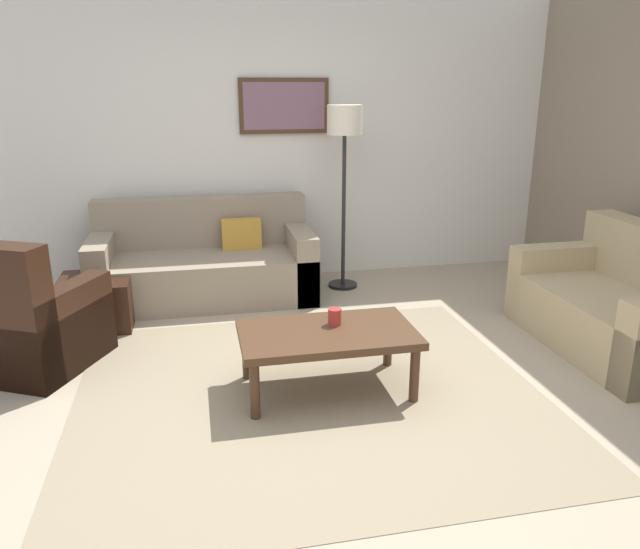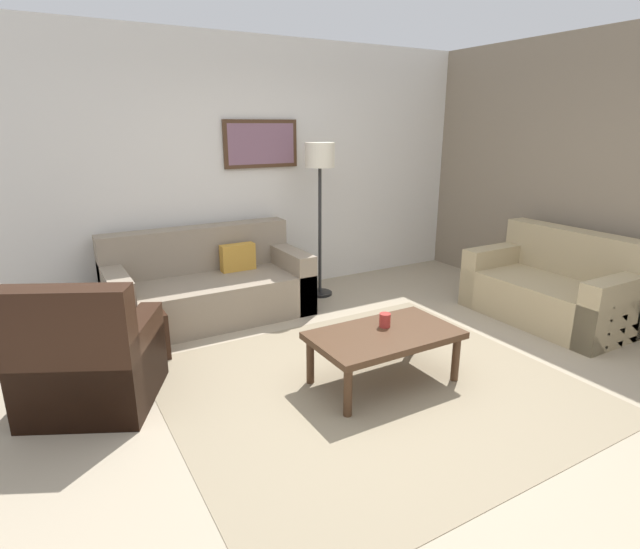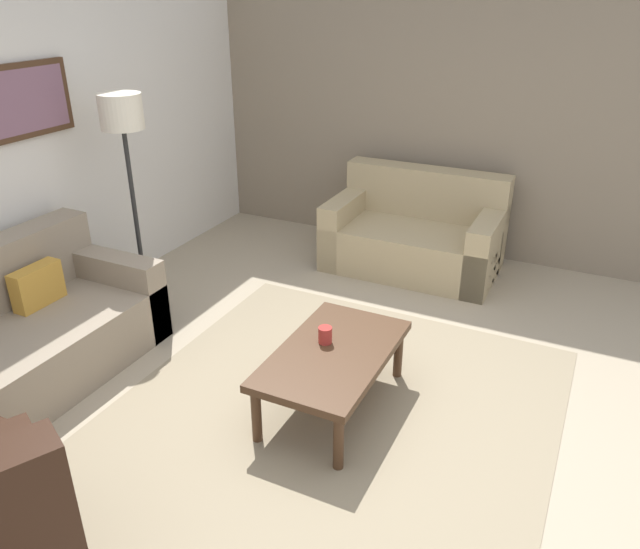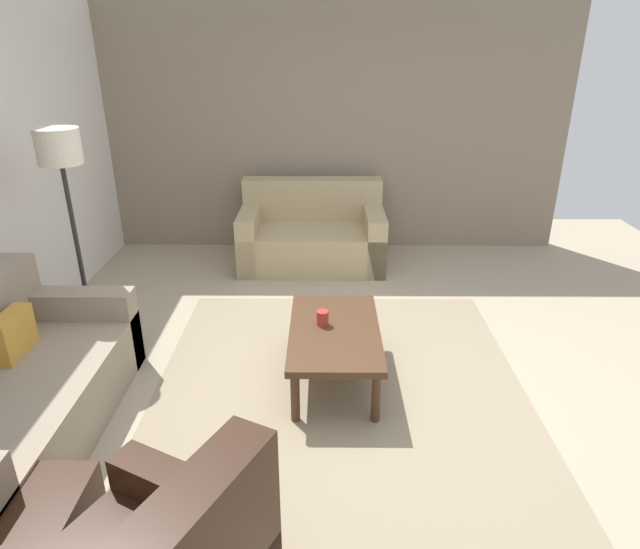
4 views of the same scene
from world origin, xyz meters
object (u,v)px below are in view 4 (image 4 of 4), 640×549
object	(u,v)px
ottoman	(22,538)
lamp_standing	(63,170)
cup	(323,318)
coffee_table	(335,335)
couch_loveseat	(312,236)

from	to	relation	value
ottoman	lamp_standing	xyz separation A→B (m)	(2.20, 0.56, 1.21)
ottoman	cup	xyz separation A→B (m)	(1.66, -1.37, 0.26)
lamp_standing	cup	bearing A→B (deg)	-105.62
coffee_table	lamp_standing	world-z (taller)	lamp_standing
couch_loveseat	cup	bearing A→B (deg)	-176.93
coffee_table	cup	xyz separation A→B (m)	(0.07, 0.09, 0.10)
coffee_table	cup	distance (m)	0.15
ottoman	coffee_table	size ratio (longest dim) A/B	0.51
lamp_standing	ottoman	bearing A→B (deg)	-165.77
coffee_table	ottoman	bearing A→B (deg)	137.48
cup	ottoman	bearing A→B (deg)	140.37
coffee_table	lamp_standing	bearing A→B (deg)	73.27
couch_loveseat	ottoman	xyz separation A→B (m)	(-3.90, 1.25, -0.10)
couch_loveseat	ottoman	world-z (taller)	couch_loveseat
ottoman	coffee_table	world-z (taller)	coffee_table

